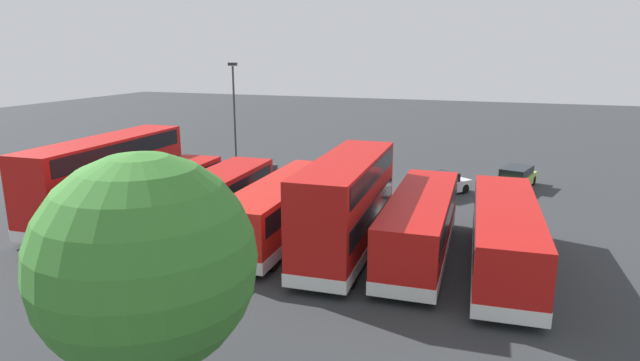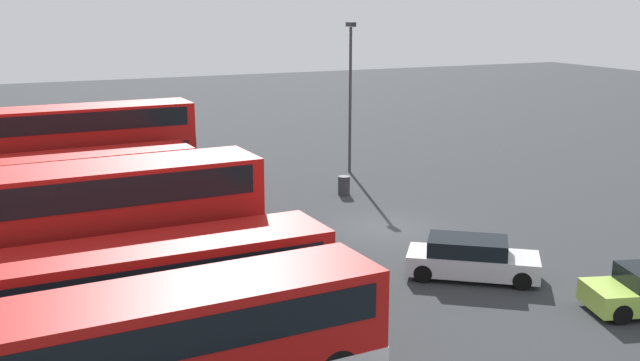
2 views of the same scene
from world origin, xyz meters
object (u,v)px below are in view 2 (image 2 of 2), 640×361
(bus_double_decker_seventh, at_px, (76,150))
(lamp_post_tall, at_px, (350,86))
(car_small_green, at_px, (471,259))
(bus_single_deck_fifth, at_px, (74,201))
(bus_single_deck_near_end, at_px, (161,345))
(bus_single_deck_sixth, at_px, (68,184))
(bus_single_deck_second, at_px, (145,289))
(bus_double_decker_third, at_px, (101,232))
(waste_bin_yellow, at_px, (344,185))
(bus_single_deck_fourth, at_px, (113,223))

(bus_double_decker_seventh, bearing_deg, lamp_post_tall, -90.72)
(car_small_green, bearing_deg, lamp_post_tall, -12.31)
(lamp_post_tall, bearing_deg, bus_single_deck_fifth, 113.08)
(bus_single_deck_near_end, relative_size, bus_double_decker_seventh, 0.97)
(bus_single_deck_sixth, distance_m, lamp_post_tall, 16.33)
(bus_single_deck_fifth, relative_size, bus_double_decker_seventh, 1.06)
(lamp_post_tall, bearing_deg, bus_single_deck_second, 139.19)
(bus_double_decker_third, height_order, bus_single_deck_sixth, bus_double_decker_third)
(bus_single_deck_near_end, xyz_separation_m, waste_bin_yellow, (16.61, -12.90, -1.15))
(bus_single_deck_fifth, bearing_deg, car_small_green, -130.22)
(bus_single_deck_sixth, relative_size, lamp_post_tall, 1.34)
(bus_single_deck_second, height_order, bus_double_decker_seventh, bus_double_decker_seventh)
(bus_double_decker_seventh, height_order, lamp_post_tall, lamp_post_tall)
(bus_single_deck_near_end, distance_m, bus_double_decker_third, 7.04)
(bus_single_deck_sixth, distance_m, car_small_green, 18.04)
(bus_double_decker_third, xyz_separation_m, bus_single_deck_sixth, (10.76, -0.13, -0.82))
(bus_single_deck_second, relative_size, bus_double_decker_seventh, 0.94)
(bus_single_deck_second, distance_m, bus_double_decker_third, 3.48)
(bus_single_deck_second, height_order, waste_bin_yellow, bus_single_deck_second)
(bus_single_deck_sixth, bearing_deg, bus_double_decker_third, 179.29)
(bus_double_decker_seventh, bearing_deg, bus_single_deck_fourth, 179.85)
(bus_single_deck_second, bearing_deg, waste_bin_yellow, -44.06)
(bus_single_deck_fourth, relative_size, bus_single_deck_sixth, 0.97)
(bus_double_decker_third, bearing_deg, bus_single_deck_fourth, -14.40)
(bus_single_deck_fifth, distance_m, waste_bin_yellow, 13.40)
(waste_bin_yellow, bearing_deg, lamp_post_tall, -29.58)
(bus_single_deck_fifth, height_order, car_small_green, bus_single_deck_fifth)
(bus_single_deck_near_end, distance_m, car_small_green, 12.56)
(bus_double_decker_seventh, height_order, car_small_green, bus_double_decker_seventh)
(bus_single_deck_fourth, xyz_separation_m, car_small_green, (-6.38, -11.14, -0.92))
(bus_single_deck_second, xyz_separation_m, lamp_post_tall, (17.49, -15.10, 3.25))
(bus_double_decker_third, distance_m, bus_double_decker_seventh, 14.39)
(bus_single_deck_fifth, distance_m, bus_double_decker_seventh, 7.01)
(bus_single_deck_near_end, height_order, car_small_green, bus_single_deck_near_end)
(bus_single_deck_second, xyz_separation_m, bus_single_deck_sixth, (14.07, 0.53, 0.00))
(bus_single_deck_fourth, bearing_deg, waste_bin_yellow, -63.94)
(bus_single_deck_second, bearing_deg, bus_single_deck_fifth, 3.47)
(bus_single_deck_sixth, relative_size, bus_double_decker_seventh, 0.98)
(bus_single_deck_second, bearing_deg, bus_double_decker_seventh, -0.98)
(bus_double_decker_third, height_order, waste_bin_yellow, bus_double_decker_third)
(bus_single_deck_fifth, bearing_deg, waste_bin_yellow, -80.67)
(car_small_green, bearing_deg, bus_single_deck_second, 92.88)
(lamp_post_tall, bearing_deg, car_small_green, 167.69)
(car_small_green, bearing_deg, bus_double_decker_third, 77.21)
(bus_single_deck_near_end, height_order, bus_double_decker_seventh, bus_double_decker_seventh)
(bus_single_deck_fourth, distance_m, lamp_post_tall, 18.48)
(bus_single_deck_near_end, relative_size, bus_single_deck_fifth, 0.92)
(bus_double_decker_third, bearing_deg, bus_double_decker_seventh, -3.83)
(bus_single_deck_second, distance_m, waste_bin_yellow, 18.05)
(bus_single_deck_fifth, bearing_deg, lamp_post_tall, -66.92)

